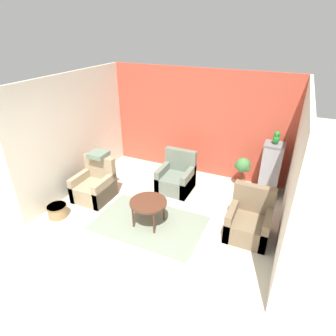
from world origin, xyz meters
The scene contains 14 objects.
ground_plane centered at (0.00, 0.00, 0.00)m, with size 20.00×20.00×0.00m, color beige.
wall_back_accent centered at (0.00, 3.54, 1.30)m, with size 4.57×0.06×2.59m.
wall_left centered at (-2.26, 1.75, 1.30)m, with size 0.06×3.51×2.59m.
wall_right centered at (2.26, 1.75, 1.30)m, with size 0.06×3.51×2.59m.
area_rug centered at (-0.09, 1.06, 0.01)m, with size 2.08×1.33×0.01m.
coffee_table centered at (-0.09, 1.06, 0.46)m, with size 0.71×0.71×0.51m.
armchair_left centered at (-1.60, 1.38, 0.28)m, with size 0.74×0.75×0.90m.
armchair_right centered at (1.71, 1.52, 0.28)m, with size 0.74×0.75×0.90m.
armchair_middle centered at (-0.11, 2.46, 0.28)m, with size 0.74×0.75×0.90m.
birdcage centered at (1.85, 3.15, 0.60)m, with size 0.48×0.48×1.21m.
parrot centered at (1.85, 3.16, 1.35)m, with size 0.14×0.25×0.29m.
potted_plant centered at (1.25, 3.14, 0.52)m, with size 0.37×0.34×0.76m.
wicker_basket centered at (-1.87, 0.51, 0.14)m, with size 0.39×0.39×0.25m.
throw_pillow centered at (-1.60, 1.64, 0.95)m, with size 0.37×0.37×0.10m.
Camera 1 is at (2.03, -2.76, 3.49)m, focal length 30.00 mm.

